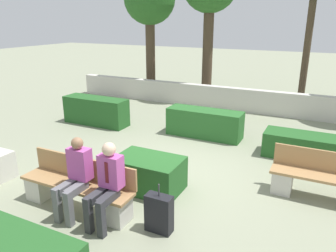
{
  "coord_description": "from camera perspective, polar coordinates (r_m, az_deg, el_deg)",
  "views": [
    {
      "loc": [
        2.83,
        -5.7,
        3.18
      ],
      "look_at": [
        -0.25,
        0.5,
        0.9
      ],
      "focal_mm": 35.0,
      "sensor_mm": 36.0,
      "label": 1
    }
  ],
  "objects": [
    {
      "name": "person_seated_woman",
      "position": [
        5.66,
        -15.86,
        -8.01
      ],
      "size": [
        0.38,
        0.64,
        1.35
      ],
      "color": "slate",
      "rests_on": "ground_plane"
    },
    {
      "name": "hedge_block_mid_right",
      "position": [
        9.23,
        6.36,
        0.49
      ],
      "size": [
        2.1,
        0.66,
        0.77
      ],
      "color": "#286028",
      "rests_on": "ground_plane"
    },
    {
      "name": "hedge_block_near_right",
      "position": [
        10.52,
        -12.42,
        2.59
      ],
      "size": [
        2.11,
        0.63,
        0.84
      ],
      "color": "#235623",
      "rests_on": "ground_plane"
    },
    {
      "name": "hedge_block_far_left",
      "position": [
        6.41,
        -3.36,
        -8.27
      ],
      "size": [
        1.28,
        0.84,
        0.65
      ],
      "color": "#235623",
      "rests_on": "ground_plane"
    },
    {
      "name": "bench_front",
      "position": [
        6.01,
        -15.47,
        -10.58
      ],
      "size": [
        2.18,
        0.49,
        0.88
      ],
      "color": "#A37A4C",
      "rests_on": "ground_plane"
    },
    {
      "name": "suitcase",
      "position": [
        5.24,
        -1.57,
        -14.98
      ],
      "size": [
        0.42,
        0.2,
        0.82
      ],
      "color": "black",
      "rests_on": "ground_plane"
    },
    {
      "name": "person_seated_man",
      "position": [
        5.28,
        -10.66,
        -9.37
      ],
      "size": [
        0.38,
        0.64,
        1.37
      ],
      "color": "#333338",
      "rests_on": "ground_plane"
    },
    {
      "name": "hedge_block_mid_left",
      "position": [
        8.42,
        22.62,
        -3.31
      ],
      "size": [
        1.84,
        0.74,
        0.59
      ],
      "color": "#235623",
      "rests_on": "ground_plane"
    },
    {
      "name": "tree_leftmost",
      "position": [
        14.1,
        -3.22,
        20.83
      ],
      "size": [
        2.08,
        2.08,
        4.99
      ],
      "color": "#473828",
      "rests_on": "ground_plane"
    },
    {
      "name": "ground_plane",
      "position": [
        7.12,
        -0.0,
        -8.31
      ],
      "size": [
        60.0,
        60.0,
        0.0
      ],
      "primitive_type": "plane",
      "color": "gray"
    },
    {
      "name": "perimeter_wall",
      "position": [
        12.05,
        12.14,
        4.53
      ],
      "size": [
        13.56,
        0.3,
        0.82
      ],
      "color": "beige",
      "rests_on": "ground_plane"
    },
    {
      "name": "bench_left_side",
      "position": [
        6.69,
        25.29,
        -8.8
      ],
      "size": [
        1.83,
        0.48,
        0.88
      ],
      "rotation": [
        0.0,
        0.0,
        -0.19
      ],
      "color": "#A37A4C",
      "rests_on": "ground_plane"
    }
  ]
}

